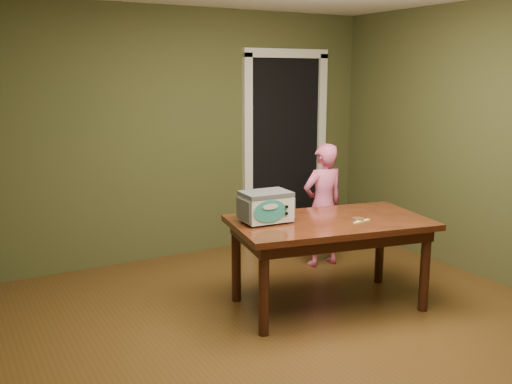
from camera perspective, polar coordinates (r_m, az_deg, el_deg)
floor at (r=4.26m, az=5.88°, el=-15.18°), size 5.00×5.00×0.00m
room_shell at (r=3.81m, az=6.42°, el=8.40°), size 4.52×5.02×2.61m
doorway at (r=6.90m, az=1.58°, el=4.50°), size 1.10×0.66×2.25m
dining_table at (r=4.75m, az=7.35°, el=-3.92°), size 1.74×1.18×0.75m
toy_oven at (r=4.57m, az=0.99°, el=-1.38°), size 0.42×0.30×0.25m
baking_pan at (r=4.72m, az=10.19°, el=-2.69°), size 0.10×0.10×0.02m
spatula at (r=4.70m, az=10.52°, el=-2.88°), size 0.18×0.06×0.01m
child at (r=5.78m, az=6.72°, el=-1.32°), size 0.46×0.31×1.25m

